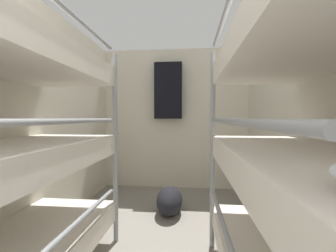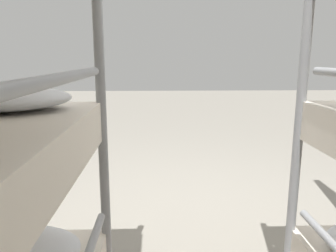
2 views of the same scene
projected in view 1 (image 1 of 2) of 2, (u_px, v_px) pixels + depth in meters
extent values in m
cube|color=beige|center=(9.00, 119.00, 1.82)|extent=(0.06, 4.20, 2.30)
cube|color=beige|center=(328.00, 120.00, 1.58)|extent=(0.06, 4.20, 2.30)
cube|color=beige|center=(175.00, 119.00, 3.76)|extent=(2.50, 0.06, 2.30)
cylinder|color=gray|center=(115.00, 149.00, 2.10)|extent=(0.04, 0.04, 1.75)
cylinder|color=gray|center=(60.00, 238.00, 1.21)|extent=(0.03, 1.58, 0.03)
cylinder|color=gray|center=(58.00, 121.00, 1.19)|extent=(0.03, 1.58, 0.03)
cylinder|color=gray|center=(56.00, 1.00, 1.16)|extent=(0.03, 1.58, 0.03)
cylinder|color=gray|center=(213.00, 150.00, 2.01)|extent=(0.04, 0.04, 1.75)
cylinder|color=gray|center=(230.00, 247.00, 1.12)|extent=(0.03, 1.58, 0.03)
cube|color=silver|center=(310.00, 169.00, 1.07)|extent=(0.74, 1.85, 0.17)
cylinder|color=gray|center=(231.00, 122.00, 1.10)|extent=(0.03, 1.58, 0.03)
cube|color=silver|center=(313.00, 36.00, 1.05)|extent=(0.74, 1.85, 0.17)
ellipsoid|color=black|center=(169.00, 200.00, 2.74)|extent=(0.31, 0.57, 0.31)
cube|color=black|center=(168.00, 91.00, 3.61)|extent=(0.44, 0.12, 0.90)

